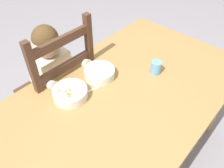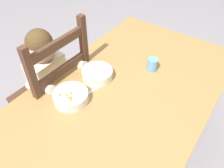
% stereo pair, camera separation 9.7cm
% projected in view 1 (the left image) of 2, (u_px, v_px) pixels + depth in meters
% --- Properties ---
extents(ground_plane, '(8.00, 8.00, 0.00)m').
position_uv_depth(ground_plane, '(124.00, 154.00, 1.74)').
color(ground_plane, gray).
extents(dining_table, '(1.44, 0.88, 0.70)m').
position_uv_depth(dining_table, '(127.00, 100.00, 1.32)').
color(dining_table, '#A27D47').
rests_on(dining_table, ground).
extents(dining_chair, '(0.43, 0.43, 1.02)m').
position_uv_depth(dining_chair, '(59.00, 90.00, 1.57)').
color(dining_chair, '#513223').
rests_on(dining_chair, ground).
extents(child_figure, '(0.32, 0.31, 0.96)m').
position_uv_depth(child_figure, '(55.00, 73.00, 1.46)').
color(child_figure, beige).
rests_on(child_figure, ground).
extents(bowl_of_peas, '(0.18, 0.18, 0.05)m').
position_uv_depth(bowl_of_peas, '(100.00, 73.00, 1.32)').
color(bowl_of_peas, white).
rests_on(bowl_of_peas, dining_table).
extents(bowl_of_carrots, '(0.18, 0.18, 0.05)m').
position_uv_depth(bowl_of_carrots, '(70.00, 93.00, 1.20)').
color(bowl_of_carrots, white).
rests_on(bowl_of_carrots, dining_table).
extents(spoon, '(0.14, 0.05, 0.01)m').
position_uv_depth(spoon, '(86.00, 92.00, 1.23)').
color(spoon, silver).
rests_on(spoon, dining_table).
extents(drinking_cup, '(0.06, 0.06, 0.08)m').
position_uv_depth(drinking_cup, '(156.00, 67.00, 1.33)').
color(drinking_cup, '#66A4D9').
rests_on(drinking_cup, dining_table).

